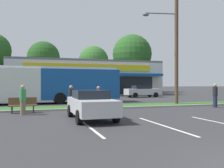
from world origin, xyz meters
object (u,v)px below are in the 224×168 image
car_3 (91,104)px  pedestrian_far (23,100)px  bus_stop_bench (23,105)px  car_2 (142,91)px  utility_pole (175,37)px  pedestrian_near_bench (71,99)px  city_bus (47,84)px  pedestrian_by_pole (215,95)px  pedestrian_mid (98,98)px

car_3 → pedestrian_far: (-3.28, 2.86, 0.09)m
bus_stop_bench → pedestrian_far: 0.96m
car_3 → car_2: bearing=147.9°
utility_pole → pedestrian_near_bench: size_ratio=6.28×
car_3 → pedestrian_near_bench: bearing=-172.5°
pedestrian_far → city_bus: bearing=37.7°
bus_stop_bench → pedestrian_by_pole: (13.52, -0.56, 0.39)m
utility_pole → city_bus: size_ratio=0.81×
car_3 → pedestrian_far: 4.35m
pedestrian_near_bench → pedestrian_mid: (1.81, 0.16, -0.03)m
pedestrian_near_bench → car_2: bearing=-47.2°
city_bus → pedestrian_by_pole: (11.70, -7.61, -0.88)m
bus_stop_bench → pedestrian_by_pole: size_ratio=0.90×
car_2 → pedestrian_mid: pedestrian_mid is taller
city_bus → bus_stop_bench: (-1.82, -7.05, -1.26)m
car_2 → pedestrian_near_bench: size_ratio=2.75×
city_bus → car_2: city_bus is taller
car_3 → pedestrian_by_pole: pedestrian_by_pole is taller
city_bus → pedestrian_far: 8.19m
car_2 → pedestrian_far: 20.11m
utility_pole → car_2: 12.54m
city_bus → pedestrian_near_bench: size_ratio=7.79×
utility_pole → city_bus: utility_pole is taller
car_3 → bus_stop_bench: bearing=-138.6°
city_bus → pedestrian_far: city_bus is taller
bus_stop_bench → pedestrian_mid: pedestrian_mid is taller
car_2 → car_3: bearing=-122.1°
car_2 → pedestrian_near_bench: (-11.26, -13.70, 0.04)m
car_2 → pedestrian_far: pedestrian_far is taller
pedestrian_near_bench → pedestrian_far: size_ratio=0.98×
city_bus → car_2: size_ratio=2.84×
car_3 → pedestrian_by_pole: bearing=107.3°
bus_stop_bench → pedestrian_far: pedestrian_far is taller
car_3 → pedestrian_mid: size_ratio=2.63×
utility_pole → car_3: (-8.46, -5.87, -4.82)m
city_bus → bus_stop_bench: size_ratio=8.11×
utility_pole → pedestrian_by_pole: 5.68m
city_bus → pedestrian_by_pole: size_ratio=7.33×
pedestrian_near_bench → pedestrian_by_pole: bearing=-99.5°
pedestrian_near_bench → pedestrian_far: 2.89m
car_3 → pedestrian_far: size_ratio=2.49×
car_2 → pedestrian_by_pole: pedestrian_by_pole is taller
car_3 → pedestrian_mid: 3.92m
pedestrian_by_pole → pedestrian_far: 13.49m
utility_pole → bus_stop_bench: size_ratio=6.54×
utility_pole → pedestrian_near_bench: 10.37m
pedestrian_far → utility_pole: bearing=-25.2°
utility_pole → pedestrian_near_bench: (-8.92, -2.35, -4.74)m
pedestrian_mid → pedestrian_far: 4.70m
city_bus → pedestrian_mid: city_bus is taller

